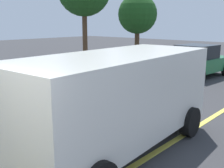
{
  "coord_description": "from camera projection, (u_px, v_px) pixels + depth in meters",
  "views": [
    {
      "loc": [
        -0.66,
        -3.07,
        2.87
      ],
      "look_at": [
        4.28,
        1.4,
        1.36
      ],
      "focal_mm": 43.97,
      "sensor_mm": 36.0,
      "label": 1
    }
  ],
  "objects": [
    {
      "name": "white_van",
      "position": [
        116.0,
        96.0,
        6.06
      ],
      "size": [
        5.31,
        2.5,
        2.2
      ],
      "color": "silver",
      "rests_on": "ground_plane"
    },
    {
      "name": "tree_right_verge",
      "position": [
        138.0,
        15.0,
        19.29
      ],
      "size": [
        2.74,
        2.74,
        4.79
      ],
      "color": "#513823",
      "rests_on": "ground_plane"
    },
    {
      "name": "car_green_near_curb",
      "position": [
        198.0,
        61.0,
        14.55
      ],
      "size": [
        4.08,
        2.36,
        1.71
      ],
      "color": "#236B3D",
      "rests_on": "ground_plane"
    }
  ]
}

